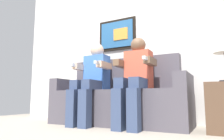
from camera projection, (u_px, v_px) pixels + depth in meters
ground_plane at (106, 128)px, 2.44m from camera, size 5.50×5.50×0.00m
back_wall_assembly at (130, 37)px, 3.29m from camera, size 4.23×0.10×2.60m
couch at (118, 101)px, 2.77m from camera, size 1.83×0.58×0.90m
person_on_left at (92, 79)px, 2.80m from camera, size 0.46×0.56×1.11m
person_on_right at (135, 76)px, 2.52m from camera, size 0.46×0.56×1.11m
table_lamp at (224, 47)px, 2.13m from camera, size 0.22×0.22×0.46m
spare_remote_on_table at (217, 81)px, 2.10m from camera, size 0.04×0.13×0.02m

